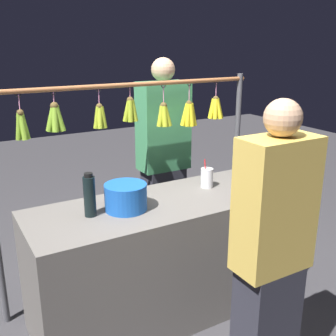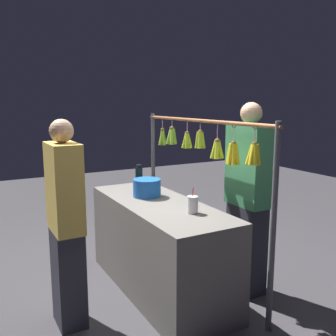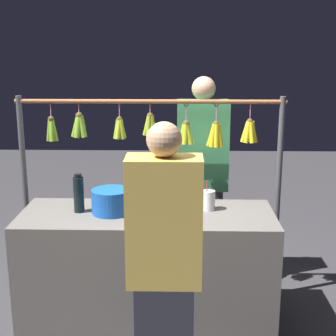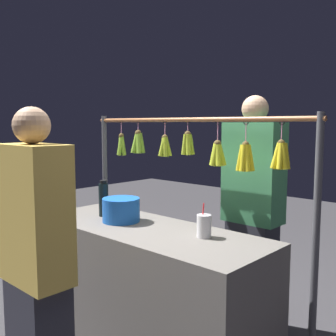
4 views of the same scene
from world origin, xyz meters
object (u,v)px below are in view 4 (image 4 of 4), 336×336
at_px(vendor_person, 253,217).
at_px(water_bottle, 104,199).
at_px(customer_person, 37,275).
at_px(blue_bucket, 121,210).
at_px(drink_cup, 204,226).

bearing_deg(vendor_person, water_bottle, 37.08).
relative_size(water_bottle, customer_person, 0.17).
height_order(blue_bucket, drink_cup, drink_cup).
distance_m(blue_bucket, customer_person, 0.96).
xyz_separation_m(water_bottle, customer_person, (-0.62, 0.89, -0.17)).
bearing_deg(water_bottle, blue_bucket, 173.48).
height_order(drink_cup, customer_person, customer_person).
xyz_separation_m(blue_bucket, drink_cup, (-0.67, -0.09, -0.01)).
distance_m(vendor_person, customer_person, 1.58).
bearing_deg(customer_person, vendor_person, -99.45).
relative_size(blue_bucket, customer_person, 0.16).
xyz_separation_m(drink_cup, customer_person, (0.28, 0.96, -0.11)).
height_order(water_bottle, vendor_person, vendor_person).
bearing_deg(drink_cup, blue_bucket, 7.55).
bearing_deg(water_bottle, customer_person, 124.78).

